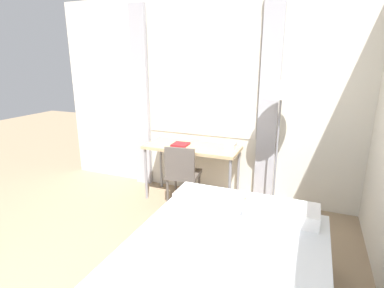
% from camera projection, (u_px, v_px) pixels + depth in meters
% --- Properties ---
extents(wall_back_with_window, '(4.80, 0.13, 2.70)m').
position_uv_depth(wall_back_with_window, '(212.00, 99.00, 4.03)').
color(wall_back_with_window, silver).
rests_on(wall_back_with_window, ground_plane).
extents(desk, '(1.25, 0.52, 0.76)m').
position_uv_depth(desk, '(192.00, 151.00, 3.97)').
color(desk, tan).
rests_on(desk, ground_plane).
extents(desk_chair, '(0.45, 0.45, 0.83)m').
position_uv_depth(desk_chair, '(182.00, 172.00, 3.84)').
color(desk_chair, '#59514C').
rests_on(desk_chair, ground_plane).
extents(standing_lamp, '(0.43, 0.43, 1.66)m').
position_uv_depth(standing_lamp, '(281.00, 97.00, 3.34)').
color(standing_lamp, '#4C4C51').
rests_on(standing_lamp, ground_plane).
extents(telephone, '(0.13, 0.19, 0.10)m').
position_uv_depth(telephone, '(231.00, 146.00, 3.82)').
color(telephone, white).
rests_on(telephone, desk).
extents(book, '(0.22, 0.23, 0.02)m').
position_uv_depth(book, '(181.00, 144.00, 3.98)').
color(book, maroon).
rests_on(book, desk).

